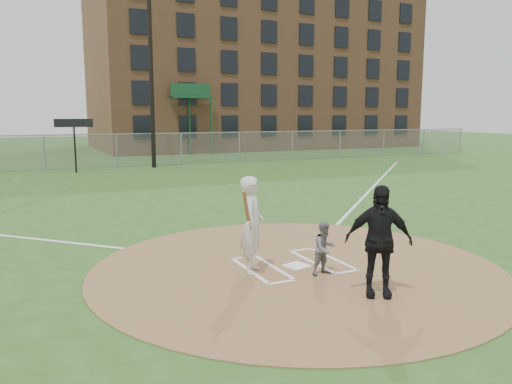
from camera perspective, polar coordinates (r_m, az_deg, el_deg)
name	(u,v)px	position (r m, az deg, el deg)	size (l,w,h in m)	color
ground	(296,267)	(10.47, 4.64, -8.58)	(140.00, 140.00, 0.00)	#28541C
dirt_circle	(296,267)	(10.47, 4.64, -8.53)	(8.40, 8.40, 0.02)	olive
home_plate	(297,266)	(10.44, 4.69, -8.43)	(0.45, 0.45, 0.03)	white
foul_line_first	(374,186)	(22.74, 13.33, 0.67)	(0.10, 24.00, 0.01)	white
catcher	(325,248)	(9.89, 7.87, -6.40)	(0.51, 0.40, 1.05)	slate
umpire	(378,241)	(8.82, 13.82, -5.44)	(1.14, 0.47, 1.94)	black
batters_boxes	(293,264)	(10.59, 4.24, -8.23)	(2.08, 1.88, 0.01)	white
batter_at_plate	(252,225)	(9.84, -0.47, -3.75)	(0.86, 1.09, 1.92)	silver
outfield_fence	(117,151)	(31.16, -15.65, 4.58)	(56.08, 0.08, 2.03)	slate
brick_warehouse	(251,71)	(51.32, -0.61, 13.67)	(30.00, 17.17, 15.00)	#945F3F
light_pole	(151,54)	(30.69, -11.96, 15.12)	(1.20, 0.30, 12.22)	black
scoreboard_sign	(74,129)	(29.01, -20.09, 6.80)	(2.00, 0.10, 2.93)	black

